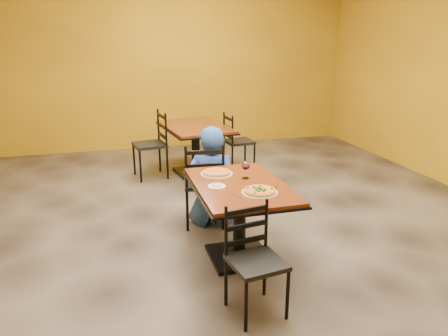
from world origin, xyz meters
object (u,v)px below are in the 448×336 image
object	(u,v)px
chair_second_left	(150,145)
plate_far	(217,174)
table_second	(196,138)
plate_main	(260,192)
chair_main_far	(204,183)
pizza_far	(217,172)
pizza_main	(260,191)
wine_glass	(246,169)
diner	(211,175)
chair_main_near	(257,263)
table_main	(240,204)
side_plate	(217,186)
chair_second_right	(239,142)

from	to	relation	value
chair_second_left	plate_far	world-z (taller)	chair_second_left
table_second	plate_main	world-z (taller)	plate_main
chair_second_left	plate_far	distance (m)	2.42
chair_main_far	pizza_far	xyz separation A→B (m)	(0.00, -0.54, 0.29)
chair_main_far	pizza_main	size ratio (longest dim) A/B	3.36
chair_main_far	wine_glass	world-z (taller)	chair_main_far
diner	wine_glass	xyz separation A→B (m)	(0.15, -0.73, 0.28)
diner	wine_glass	size ratio (longest dim) A/B	6.22
chair_main_near	pizza_main	xyz separation A→B (m)	(0.22, 0.56, 0.35)
pizza_far	wine_glass	size ratio (longest dim) A/B	1.56
chair_second_left	wine_glass	distance (m)	2.66
plate_main	pizza_far	bearing A→B (deg)	110.58
plate_main	table_main	bearing A→B (deg)	109.50
table_main	chair_second_left	xyz separation A→B (m)	(-0.54, 2.70, -0.06)
table_main	chair_second_left	bearing A→B (deg)	101.35
plate_main	chair_main_far	bearing A→B (deg)	101.42
chair_main_far	chair_second_left	bearing A→B (deg)	-67.03
pizza_main	side_plate	xyz separation A→B (m)	(-0.32, 0.25, -0.02)
table_main	plate_far	bearing A→B (deg)	111.43
diner	pizza_main	distance (m)	1.16
chair_main_near	pizza_far	bearing A→B (deg)	81.54
chair_main_near	pizza_far	size ratio (longest dim) A/B	3.01
plate_far	pizza_far	distance (m)	0.02
table_second	pizza_far	bearing A→B (deg)	-96.86
diner	plate_far	bearing A→B (deg)	98.53
chair_main_far	plate_main	world-z (taller)	chair_main_far
chair_second_left	chair_second_right	world-z (taller)	chair_second_left
table_main	side_plate	size ratio (longest dim) A/B	7.69
table_second	chair_second_right	bearing A→B (deg)	0.00
chair_main_near	wine_glass	xyz separation A→B (m)	(0.23, 0.97, 0.42)
chair_main_near	side_plate	world-z (taller)	chair_main_near
chair_second_left	chair_main_near	bearing A→B (deg)	-2.08
pizza_main	wine_glass	bearing A→B (deg)	89.15
wine_glass	chair_main_near	bearing A→B (deg)	-103.35
plate_far	side_plate	world-z (taller)	same
plate_far	wine_glass	bearing A→B (deg)	-40.20
table_main	plate_far	distance (m)	0.41
table_main	chair_main_near	size ratio (longest dim) A/B	1.46
chair_main_near	side_plate	distance (m)	0.88
chair_main_near	plate_main	xyz separation A→B (m)	(0.22, 0.56, 0.33)
chair_second_right	diner	distance (m)	2.04
table_second	pizza_main	world-z (taller)	pizza_main
plate_main	wine_glass	size ratio (longest dim) A/B	1.72
chair_main_far	chair_second_left	xyz separation A→B (m)	(-0.41, 1.83, 0.02)
table_main	chair_main_near	bearing A→B (deg)	-98.89
chair_second_right	plate_main	size ratio (longest dim) A/B	2.92
chair_main_near	diner	size ratio (longest dim) A/B	0.75
table_second	chair_second_left	xyz separation A→B (m)	(-0.70, 0.00, -0.07)
table_main	pizza_far	bearing A→B (deg)	111.43
diner	pizza_main	xyz separation A→B (m)	(0.15, -1.13, 0.21)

